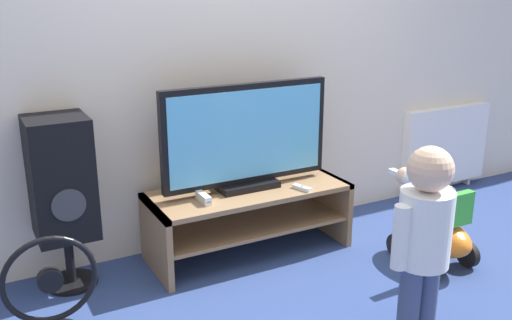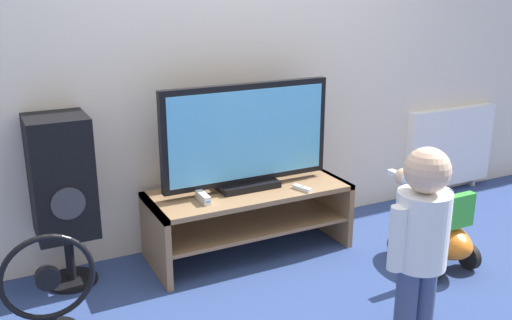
{
  "view_description": "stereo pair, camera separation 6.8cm",
  "coord_description": "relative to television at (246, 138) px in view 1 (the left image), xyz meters",
  "views": [
    {
      "loc": [
        -1.5,
        -2.65,
        1.62
      ],
      "look_at": [
        0.0,
        0.15,
        0.63
      ],
      "focal_mm": 40.0,
      "sensor_mm": 36.0,
      "label": 1
    },
    {
      "loc": [
        -1.44,
        -2.68,
        1.62
      ],
      "look_at": [
        0.0,
        0.15,
        0.63
      ],
      "focal_mm": 40.0,
      "sensor_mm": 36.0,
      "label": 2
    }
  ],
  "objects": [
    {
      "name": "wall_back",
      "position": [
        0.0,
        0.3,
        0.56
      ],
      "size": [
        10.0,
        0.06,
        2.6
      ],
      "color": "silver",
      "rests_on": "ground_plane"
    },
    {
      "name": "remote_primary",
      "position": [
        0.28,
        -0.19,
        -0.3
      ],
      "size": [
        0.07,
        0.13,
        0.03
      ],
      "color": "white",
      "rests_on": "tv_stand"
    },
    {
      "name": "speaker_tower",
      "position": [
        -1.06,
        0.09,
        -0.12
      ],
      "size": [
        0.32,
        0.33,
        0.96
      ],
      "color": "black",
      "rests_on": "ground_plane"
    },
    {
      "name": "floor_fan",
      "position": [
        -1.23,
        -0.41,
        -0.5
      ],
      "size": [
        0.44,
        0.22,
        0.53
      ],
      "color": "black",
      "rests_on": "ground_plane"
    },
    {
      "name": "radiator",
      "position": [
        1.91,
        0.23,
        -0.37
      ],
      "size": [
        0.83,
        0.08,
        0.69
      ],
      "color": "white",
      "rests_on": "ground_plane"
    },
    {
      "name": "television",
      "position": [
        0.0,
        0.0,
        0.0
      ],
      "size": [
        1.07,
        0.2,
        0.64
      ],
      "color": "black",
      "rests_on": "tv_stand"
    },
    {
      "name": "child",
      "position": [
        0.28,
        -1.19,
        -0.18
      ],
      "size": [
        0.36,
        0.52,
        0.95
      ],
      "color": "#3F4C72",
      "rests_on": "ground_plane"
    },
    {
      "name": "game_console",
      "position": [
        -0.33,
        -0.09,
        -0.29
      ],
      "size": [
        0.04,
        0.15,
        0.05
      ],
      "color": "white",
      "rests_on": "tv_stand"
    },
    {
      "name": "tv_stand",
      "position": [
        0.0,
        -0.02,
        -0.45
      ],
      "size": [
        1.23,
        0.49,
        0.42
      ],
      "color": "#93704C",
      "rests_on": "ground_plane"
    },
    {
      "name": "ground_plane",
      "position": [
        0.0,
        -0.27,
        -0.74
      ],
      "size": [
        16.0,
        16.0,
        0.0
      ],
      "primitive_type": "plane",
      "color": "navy"
    },
    {
      "name": "ride_on_toy",
      "position": [
        0.92,
        -0.67,
        -0.55
      ],
      "size": [
        0.33,
        0.53,
        0.49
      ],
      "color": "orange",
      "rests_on": "ground_plane"
    }
  ]
}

